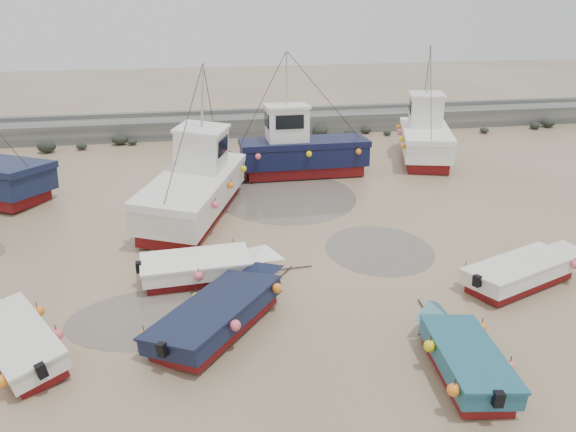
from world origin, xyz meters
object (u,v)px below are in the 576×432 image
at_px(cabin_boat_2, 292,150).
at_px(person, 172,214).
at_px(cabin_boat_1, 196,183).
at_px(dinghy_0, 17,333).
at_px(dinghy_2, 461,350).
at_px(dinghy_1, 225,308).
at_px(dinghy_3, 529,268).
at_px(dinghy_5, 207,264).
at_px(cabin_boat_3, 425,134).

bearing_deg(cabin_boat_2, person, 126.14).
distance_m(cabin_boat_1, cabin_boat_2, 6.66).
height_order(dinghy_0, dinghy_2, same).
height_order(dinghy_1, person, dinghy_1).
bearing_deg(cabin_boat_2, dinghy_0, 144.31).
bearing_deg(dinghy_1, person, 138.19).
bearing_deg(cabin_boat_2, dinghy_3, -157.39).
bearing_deg(dinghy_3, dinghy_5, -122.87).
bearing_deg(person, cabin_boat_2, -152.48).
distance_m(dinghy_1, dinghy_5, 2.89).
relative_size(dinghy_0, dinghy_2, 1.01).
bearing_deg(dinghy_1, cabin_boat_2, 110.04).
distance_m(dinghy_5, cabin_boat_2, 11.79).
xyz_separation_m(cabin_boat_3, person, (-14.14, -6.37, -1.38)).
bearing_deg(dinghy_3, dinghy_1, -106.82).
relative_size(dinghy_2, cabin_boat_2, 0.57).
bearing_deg(dinghy_1, dinghy_5, 135.57).
bearing_deg(cabin_boat_2, cabin_boat_3, -76.28).
distance_m(dinghy_0, cabin_boat_1, 10.69).
height_order(dinghy_2, cabin_boat_2, cabin_boat_2).
height_order(dinghy_5, person, dinghy_5).
relative_size(dinghy_2, dinghy_3, 0.90).
relative_size(dinghy_3, person, 3.74).
relative_size(dinghy_5, person, 3.58).
relative_size(dinghy_2, cabin_boat_3, 0.61).
xyz_separation_m(dinghy_1, cabin_boat_1, (-0.47, 9.18, 0.78)).
bearing_deg(cabin_boat_2, dinghy_2, -176.25).
distance_m(dinghy_0, person, 10.18).
bearing_deg(dinghy_1, dinghy_2, 9.47).
height_order(dinghy_5, cabin_boat_1, cabin_boat_1).
height_order(cabin_boat_2, person, cabin_boat_2).
distance_m(dinghy_1, person, 9.29).
xyz_separation_m(dinghy_3, person, (-11.41, 8.43, -0.54)).
bearing_deg(person, dinghy_0, 59.06).
xyz_separation_m(dinghy_1, cabin_boat_2, (4.54, 13.57, 0.82)).
bearing_deg(cabin_boat_1, dinghy_5, -69.80).
xyz_separation_m(dinghy_0, dinghy_3, (15.30, 0.97, -0.01)).
bearing_deg(dinghy_3, cabin_boat_1, -150.30).
xyz_separation_m(dinghy_5, cabin_boat_3, (12.94, 12.64, 0.83)).
relative_size(dinghy_2, person, 3.35).
xyz_separation_m(dinghy_2, dinghy_5, (-5.94, 5.98, -0.01)).
xyz_separation_m(dinghy_5, person, (-1.20, 6.27, -0.55)).
height_order(dinghy_2, cabin_boat_1, cabin_boat_1).
xyz_separation_m(cabin_boat_2, person, (-6.10, -4.43, -1.36)).
bearing_deg(person, dinghy_3, 135.08).
height_order(dinghy_3, cabin_boat_1, cabin_boat_1).
distance_m(dinghy_2, dinghy_3, 5.73).
bearing_deg(dinghy_5, dinghy_0, -62.05).
height_order(dinghy_2, person, dinghy_2).
height_order(dinghy_1, cabin_boat_3, cabin_boat_3).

